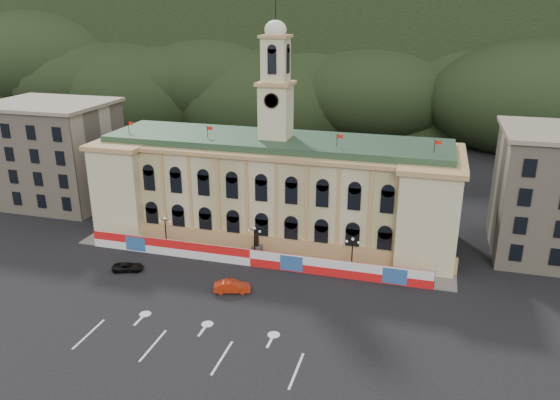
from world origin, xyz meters
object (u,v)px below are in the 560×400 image
(statue, at_px, (257,250))
(red_sedan, at_px, (232,287))
(lamp_center, at_px, (255,240))
(black_suv, at_px, (128,267))

(statue, bearing_deg, red_sedan, -89.23)
(lamp_center, relative_size, black_suv, 1.12)
(black_suv, bearing_deg, statue, -79.30)
(lamp_center, distance_m, black_suv, 17.94)
(statue, bearing_deg, lamp_center, -90.00)
(statue, xyz_separation_m, black_suv, (-15.85, -9.03, -0.60))
(black_suv, bearing_deg, red_sedan, -114.81)
(statue, distance_m, lamp_center, 2.14)
(red_sedan, bearing_deg, lamp_center, -16.05)
(statue, height_order, lamp_center, lamp_center)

